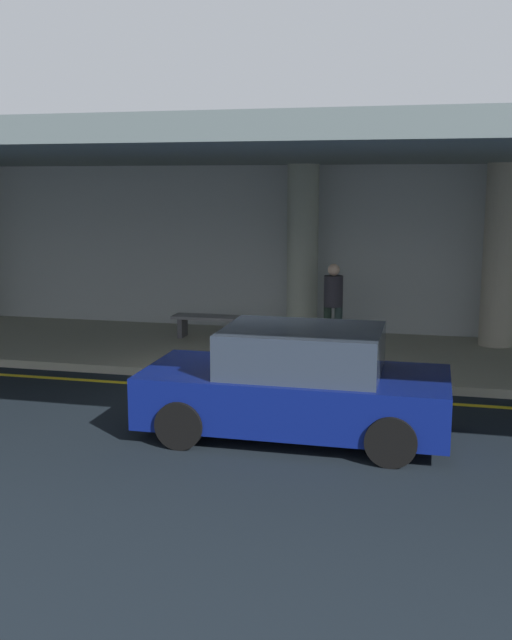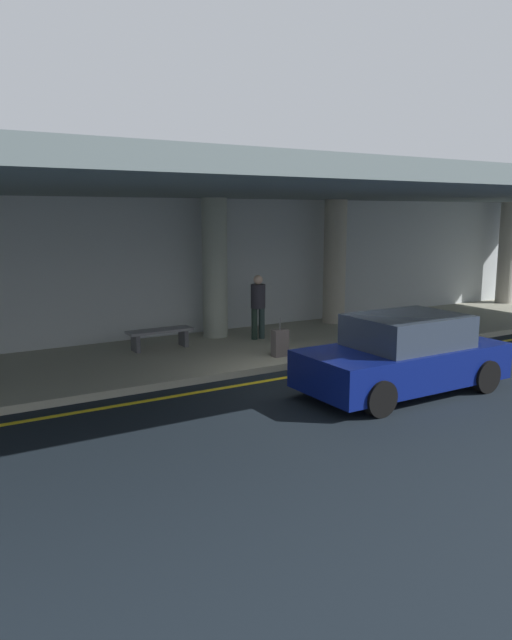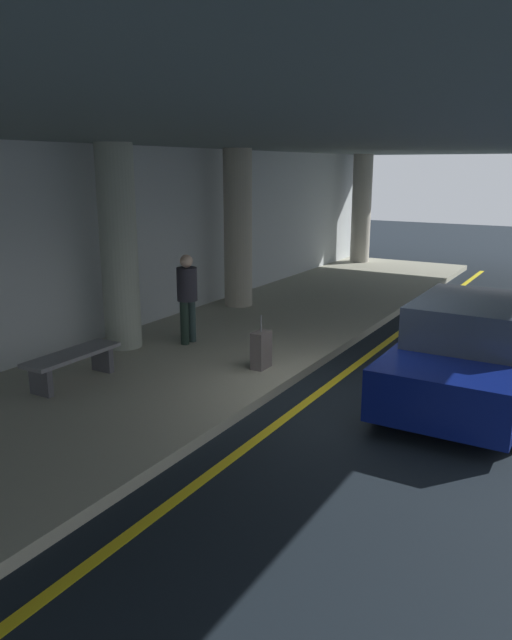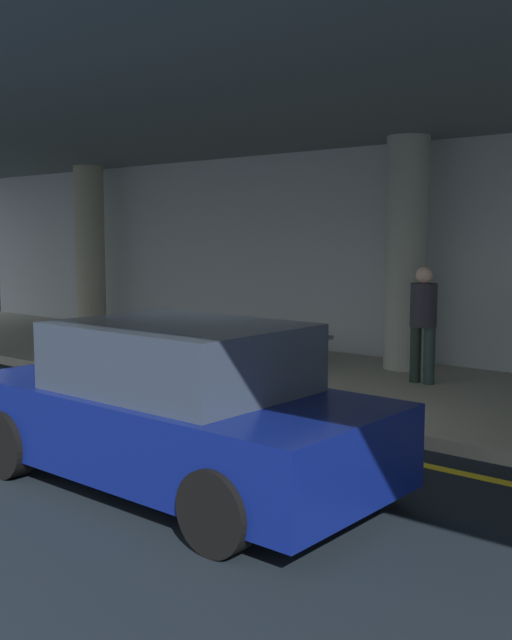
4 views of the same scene
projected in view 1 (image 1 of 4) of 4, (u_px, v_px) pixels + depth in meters
ground_plane at (253, 400)px, 11.88m from camera, size 60.00×60.00×0.00m
sidewalk at (290, 353)px, 14.83m from camera, size 26.00×4.20×0.15m
lane_stripe_yellow at (260, 391)px, 12.35m from camera, size 26.00×0.14×0.01m
support_column_left_mid at (303, 252)px, 15.80m from camera, size 0.66×0.66×3.65m
support_column_center at (500, 256)px, 14.89m from camera, size 0.66×0.66×3.65m
ceiling_overhang at (286, 153)px, 13.65m from camera, size 28.00×13.20×0.30m
terminal_back_wall at (309, 252)px, 16.65m from camera, size 26.00×0.30×3.80m
car_navy at (297, 385)px, 10.09m from camera, size 4.10×1.92×1.50m
traveler_with_luggage at (333, 299)px, 14.92m from camera, size 0.38×0.38×1.68m
suitcase_upright_primary at (286, 350)px, 13.33m from camera, size 0.36×0.22×0.90m
bench_metal at (210, 322)px, 15.85m from camera, size 1.60×0.50×0.48m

